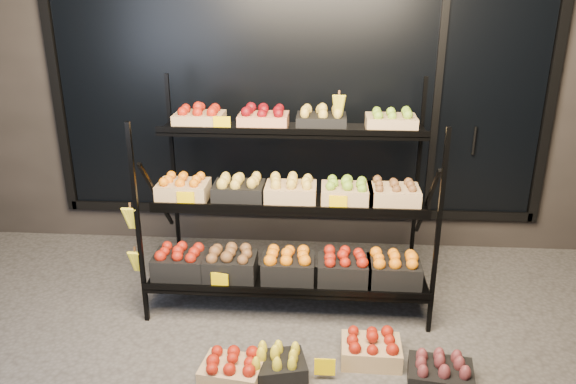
# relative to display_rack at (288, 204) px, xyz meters

# --- Properties ---
(ground) EXTENTS (24.00, 24.00, 0.00)m
(ground) POSITION_rel_display_rack_xyz_m (0.01, -0.60, -0.79)
(ground) COLOR #514F4C
(ground) RESTS_ON ground
(building) EXTENTS (6.00, 2.08, 3.50)m
(building) POSITION_rel_display_rack_xyz_m (0.01, 1.99, 0.96)
(building) COLOR #2D2826
(building) RESTS_ON ground
(display_rack) EXTENTS (2.18, 1.02, 1.68)m
(display_rack) POSITION_rel_display_rack_xyz_m (0.00, 0.00, 0.00)
(display_rack) COLOR black
(display_rack) RESTS_ON ground
(tag_floor_b) EXTENTS (0.13, 0.01, 0.12)m
(tag_floor_b) POSITION_rel_display_rack_xyz_m (0.30, -1.00, -0.73)
(tag_floor_b) COLOR #F4C700
(tag_floor_b) RESTS_ON ground
(floor_crate_left) EXTENTS (0.41, 0.32, 0.19)m
(floor_crate_left) POSITION_rel_display_rack_xyz_m (-0.28, -1.05, -0.70)
(floor_crate_left) COLOR tan
(floor_crate_left) RESTS_ON ground
(floor_crate_midleft) EXTENTS (0.41, 0.34, 0.19)m
(floor_crate_midleft) POSITION_rel_display_rack_xyz_m (-0.00, -0.98, -0.70)
(floor_crate_midleft) COLOR black
(floor_crate_midleft) RESTS_ON ground
(floor_crate_midright) EXTENTS (0.39, 0.29, 0.20)m
(floor_crate_midright) POSITION_rel_display_rack_xyz_m (0.60, -0.78, -0.69)
(floor_crate_midright) COLOR tan
(floor_crate_midright) RESTS_ON ground
(floor_crate_right) EXTENTS (0.43, 0.34, 0.20)m
(floor_crate_right) POSITION_rel_display_rack_xyz_m (1.01, -1.00, -0.69)
(floor_crate_right) COLOR black
(floor_crate_right) RESTS_ON ground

